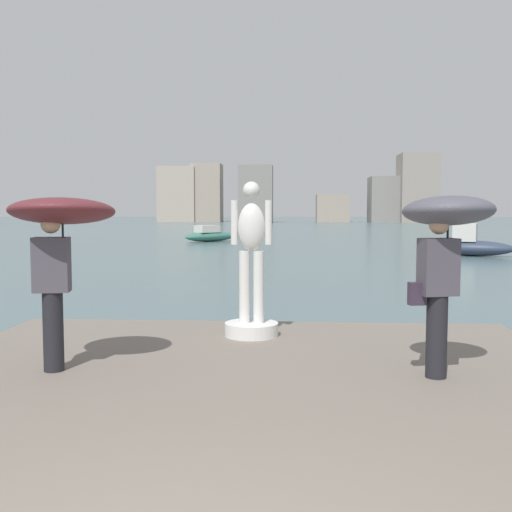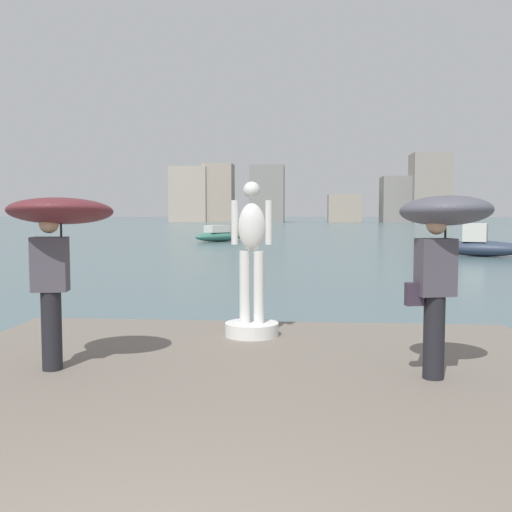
# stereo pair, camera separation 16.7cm
# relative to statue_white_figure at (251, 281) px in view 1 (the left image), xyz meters

# --- Properties ---
(ground_plane) EXTENTS (400.00, 400.00, 0.00)m
(ground_plane) POSITION_rel_statue_white_figure_xyz_m (0.08, 33.81, -1.19)
(ground_plane) COLOR #4C666B
(pier) EXTENTS (7.52, 10.30, 0.40)m
(pier) POSITION_rel_statue_white_figure_xyz_m (0.08, -4.04, -0.99)
(pier) COLOR #70665B
(pier) RESTS_ON ground
(statue_white_figure) EXTENTS (0.76, 0.76, 2.18)m
(statue_white_figure) POSITION_rel_statue_white_figure_xyz_m (0.00, 0.00, 0.00)
(statue_white_figure) COLOR silver
(statue_white_figure) RESTS_ON pier
(onlooker_left) EXTENTS (1.33, 1.34, 1.95)m
(onlooker_left) POSITION_rel_statue_white_figure_xyz_m (-1.97, -1.94, 0.79)
(onlooker_left) COLOR black
(onlooker_left) RESTS_ON pier
(onlooker_right) EXTENTS (1.15, 1.17, 1.95)m
(onlooker_right) POSITION_rel_statue_white_figure_xyz_m (2.18, -1.94, 0.74)
(onlooker_right) COLOR black
(onlooker_right) RESTS_ON pier
(boat_near) EXTENTS (4.02, 4.13, 1.18)m
(boat_near) POSITION_rel_statue_white_figure_xyz_m (-5.40, 34.06, -0.74)
(boat_near) COLOR #336B5B
(boat_near) RESTS_ON ground
(boat_far) EXTENTS (4.19, 2.70, 1.58)m
(boat_far) POSITION_rel_statue_white_figure_xyz_m (9.21, 21.11, -0.66)
(boat_far) COLOR #2D384C
(boat_far) RESTS_ON ground
(distant_skyline) EXTENTS (55.34, 11.81, 13.30)m
(distant_skyline) POSITION_rel_statue_white_figure_xyz_m (2.38, 111.18, 4.32)
(distant_skyline) COLOR #A89989
(distant_skyline) RESTS_ON ground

